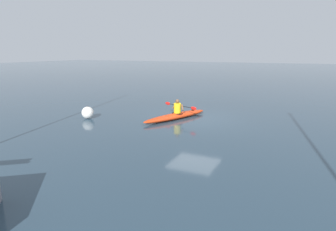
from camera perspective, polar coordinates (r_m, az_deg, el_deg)
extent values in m
plane|color=#283D4C|center=(15.46, 5.30, -0.72)|extent=(160.00, 160.00, 0.00)
ellipsoid|color=red|center=(15.43, 1.57, -0.10)|extent=(2.22, 4.33, 0.31)
torus|color=black|center=(15.47, 1.84, 0.45)|extent=(0.77, 0.77, 0.04)
cylinder|color=black|center=(16.33, 4.87, 1.09)|extent=(0.18, 0.18, 0.02)
cylinder|color=yellow|center=(15.42, 1.86, 1.47)|extent=(0.38, 0.38, 0.52)
sphere|color=brown|center=(15.36, 1.87, 2.83)|extent=(0.21, 0.21, 0.21)
cylinder|color=black|center=(15.54, 2.39, 1.93)|extent=(1.82, 0.74, 0.03)
ellipsoid|color=red|center=(16.23, -0.05, 2.39)|extent=(0.39, 0.18, 0.17)
ellipsoid|color=red|center=(14.89, 5.04, 1.41)|extent=(0.39, 0.18, 0.17)
cylinder|color=brown|center=(15.67, 1.33, 1.90)|extent=(0.32, 0.16, 0.34)
cylinder|color=brown|center=(15.27, 2.84, 1.60)|extent=(0.24, 0.26, 0.34)
sphere|color=silver|center=(16.06, -15.51, 0.55)|extent=(0.65, 0.65, 0.65)
torus|color=#333338|center=(15.99, -15.58, 1.79)|extent=(0.12, 0.12, 0.02)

